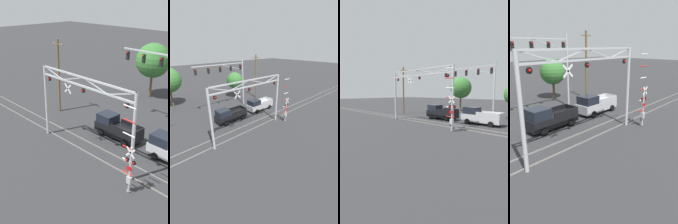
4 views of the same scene
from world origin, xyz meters
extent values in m
cube|color=gray|center=(0.00, 17.13, 0.05)|extent=(80.00, 0.08, 0.10)
cube|color=gray|center=(0.00, 18.56, 0.05)|extent=(80.00, 0.08, 0.10)
cylinder|color=#B7BABF|center=(-5.38, 16.84, 3.59)|extent=(0.26, 0.26, 7.18)
cylinder|color=#B7BABF|center=(5.38, 16.84, 3.59)|extent=(0.26, 0.26, 7.18)
cube|color=#B7BABF|center=(0.00, 16.84, 6.37)|extent=(11.03, 0.14, 0.14)
cube|color=#B7BABF|center=(0.00, 16.84, 7.11)|extent=(11.03, 0.14, 0.14)
cube|color=#B7BABF|center=(-4.04, 16.84, 6.74)|extent=(2.71, 0.08, 0.81)
cube|color=#B7BABF|center=(-1.35, 16.84, 6.74)|extent=(2.71, 0.08, 0.81)
cube|color=#B7BABF|center=(1.35, 16.84, 6.74)|extent=(2.71, 0.08, 0.81)
cube|color=#B7BABF|center=(4.04, 16.84, 6.74)|extent=(2.71, 0.08, 0.81)
cylinder|color=black|center=(-4.65, 16.84, 6.01)|extent=(0.38, 0.10, 0.38)
sphere|color=red|center=(-4.65, 16.77, 6.01)|extent=(0.18, 0.18, 0.18)
cylinder|color=#B7BABF|center=(-4.65, 16.84, 6.25)|extent=(0.04, 0.04, 0.10)
cylinder|color=black|center=(0.00, 16.84, 6.01)|extent=(0.38, 0.10, 0.38)
sphere|color=red|center=(0.00, 16.77, 6.01)|extent=(0.18, 0.18, 0.18)
cylinder|color=#B7BABF|center=(0.00, 16.84, 6.25)|extent=(0.04, 0.04, 0.10)
cylinder|color=black|center=(4.65, 16.84, 6.01)|extent=(0.38, 0.10, 0.38)
sphere|color=red|center=(4.65, 16.77, 6.01)|extent=(0.18, 0.18, 0.18)
cylinder|color=#B7BABF|center=(4.65, 16.84, 6.25)|extent=(0.04, 0.04, 0.10)
cube|color=white|center=(-1.88, 16.74, 5.75)|extent=(0.88, 0.03, 0.88)
cube|color=white|center=(-1.88, 16.74, 5.75)|extent=(0.88, 0.03, 0.88)
cylinder|color=black|center=(-1.88, 16.72, 5.75)|extent=(0.04, 0.04, 0.02)
cylinder|color=#B7BABF|center=(6.21, 15.60, 1.86)|extent=(0.16, 0.16, 3.73)
cylinder|color=#59595B|center=(6.21, 15.60, 0.05)|extent=(0.35, 0.35, 0.10)
cube|color=white|center=(6.21, 15.49, 3.38)|extent=(0.78, 0.03, 0.78)
cube|color=white|center=(6.21, 15.49, 3.38)|extent=(0.78, 0.03, 0.78)
cylinder|color=black|center=(6.21, 15.46, 3.38)|extent=(0.04, 0.04, 0.02)
cylinder|color=black|center=(5.93, 15.60, 2.63)|extent=(0.32, 0.09, 0.32)
sphere|color=red|center=(5.93, 15.54, 2.63)|extent=(0.16, 0.16, 0.16)
cylinder|color=black|center=(6.49, 15.60, 2.63)|extent=(0.32, 0.09, 0.32)
sphere|color=red|center=(6.49, 15.54, 2.63)|extent=(0.16, 0.16, 0.16)
cube|color=#B7BABF|center=(6.21, 15.60, 2.63)|extent=(0.64, 0.06, 0.06)
cube|color=red|center=(6.21, 15.50, 2.08)|extent=(0.44, 0.02, 0.32)
cube|color=#B2B2B7|center=(6.21, 15.60, 1.05)|extent=(0.36, 0.28, 0.56)
cylinder|color=red|center=(6.01, 15.60, 1.56)|extent=(1.01, 0.09, 0.13)
cylinder|color=white|center=(5.97, 15.60, 2.57)|extent=(1.01, 0.09, 0.13)
cylinder|color=red|center=(5.93, 15.60, 3.58)|extent=(1.01, 0.09, 0.13)
cylinder|color=white|center=(5.90, 15.60, 4.59)|extent=(1.01, 0.09, 0.13)
cylinder|color=red|center=(5.86, 15.60, 5.60)|extent=(1.01, 0.09, 0.13)
cylinder|color=white|center=(5.82, 15.60, 6.61)|extent=(1.01, 0.09, 0.13)
cube|color=#3F3F42|center=(6.04, 15.60, 0.70)|extent=(0.24, 0.12, 0.36)
cylinder|color=#B7BABF|center=(6.18, 25.86, 4.29)|extent=(0.24, 0.24, 8.59)
cube|color=#B7BABF|center=(1.51, 25.86, 7.99)|extent=(9.35, 0.14, 0.14)
cube|color=#B7BABF|center=(3.84, 25.86, 7.39)|extent=(4.69, 0.08, 1.28)
cylinder|color=#B7BABF|center=(-2.67, 25.86, 7.84)|extent=(0.04, 0.04, 0.30)
cube|color=black|center=(-2.67, 25.86, 7.24)|extent=(0.30, 0.26, 0.89)
sphere|color=red|center=(-2.67, 25.69, 7.56)|extent=(0.18, 0.18, 0.18)
cylinder|color=#B7BABF|center=(-0.58, 25.86, 7.84)|extent=(0.04, 0.04, 0.30)
cube|color=black|center=(-0.58, 25.86, 7.24)|extent=(0.30, 0.26, 0.89)
sphere|color=red|center=(-0.58, 25.69, 7.56)|extent=(0.18, 0.18, 0.18)
cylinder|color=#B7BABF|center=(1.51, 25.86, 7.84)|extent=(0.04, 0.04, 0.30)
cube|color=black|center=(1.51, 25.86, 7.24)|extent=(0.30, 0.26, 0.89)
sphere|color=red|center=(1.51, 25.69, 7.56)|extent=(0.18, 0.18, 0.18)
cylinder|color=#B7BABF|center=(3.59, 25.86, 7.84)|extent=(0.04, 0.04, 0.30)
cube|color=black|center=(3.59, 25.86, 7.24)|extent=(0.30, 0.26, 0.89)
sphere|color=red|center=(3.59, 25.69, 7.56)|extent=(0.18, 0.18, 0.18)
cylinder|color=#B7BABF|center=(5.68, 25.86, 7.84)|extent=(0.04, 0.04, 0.30)
cube|color=black|center=(5.68, 25.86, 7.24)|extent=(0.30, 0.26, 0.89)
sphere|color=red|center=(5.68, 25.69, 7.56)|extent=(0.18, 0.18, 0.18)
cube|color=black|center=(0.17, 21.45, 0.82)|extent=(4.97, 1.80, 0.94)
cube|color=black|center=(-1.27, 21.45, 1.73)|extent=(1.79, 1.66, 0.87)
cube|color=black|center=(1.17, 20.59, 1.49)|extent=(2.77, 0.08, 0.39)
cube|color=black|center=(1.17, 22.31, 1.49)|extent=(2.77, 0.08, 0.39)
cube|color=black|center=(2.61, 21.45, 1.49)|extent=(0.10, 1.72, 0.39)
cylinder|color=black|center=(-1.37, 20.54, 0.35)|extent=(0.70, 0.24, 0.70)
cylinder|color=black|center=(-1.37, 22.36, 0.35)|extent=(0.70, 0.24, 0.70)
cylinder|color=black|center=(1.71, 20.54, 0.35)|extent=(0.70, 0.24, 0.70)
cylinder|color=black|center=(1.71, 22.36, 0.35)|extent=(0.70, 0.24, 0.70)
cube|color=#B7B7BC|center=(6.60, 21.57, 0.82)|extent=(5.09, 1.80, 0.94)
cube|color=black|center=(5.12, 21.57, 1.73)|extent=(1.84, 1.66, 0.87)
cube|color=#B7B7BC|center=(7.62, 20.71, 1.49)|extent=(2.85, 0.08, 0.39)
cube|color=#B7B7BC|center=(7.62, 22.43, 1.49)|extent=(2.85, 0.08, 0.39)
cube|color=#B7B7BC|center=(9.09, 21.57, 1.49)|extent=(0.10, 1.72, 0.39)
cylinder|color=black|center=(5.02, 20.65, 0.35)|extent=(0.70, 0.24, 0.70)
cylinder|color=black|center=(5.02, 22.48, 0.35)|extent=(0.70, 0.24, 0.70)
cylinder|color=black|center=(8.18, 20.65, 0.35)|extent=(0.70, 0.24, 0.70)
cylinder|color=black|center=(8.18, 22.48, 0.35)|extent=(0.70, 0.24, 0.70)
cylinder|color=brown|center=(-9.26, 21.48, 4.37)|extent=(0.28, 0.28, 8.75)
cube|color=brown|center=(-9.26, 21.48, 8.15)|extent=(1.80, 0.12, 0.12)
cylinder|color=silver|center=(-10.08, 21.48, 8.25)|extent=(0.08, 0.08, 0.12)
cylinder|color=silver|center=(-8.44, 21.48, 8.25)|extent=(0.08, 0.08, 0.12)
cylinder|color=brown|center=(-4.72, 33.96, 1.76)|extent=(0.32, 0.32, 3.51)
sphere|color=#387533|center=(-4.72, 33.96, 5.13)|extent=(4.63, 4.63, 4.63)
camera|label=1|loc=(16.16, 1.88, 13.44)|focal=45.00mm
camera|label=2|loc=(-11.51, 3.50, 10.87)|focal=24.00mm
camera|label=3|loc=(16.91, 0.71, 4.11)|focal=28.00mm
camera|label=4|loc=(-11.37, 6.11, 7.37)|focal=35.00mm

